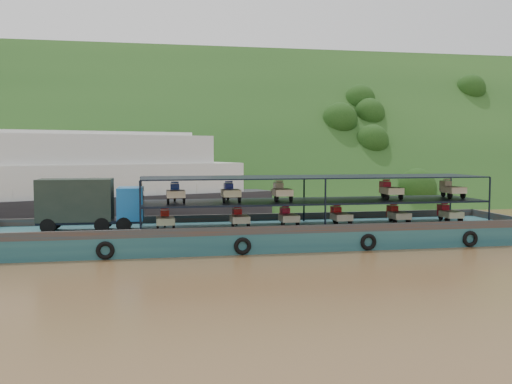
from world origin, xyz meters
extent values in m
plane|color=brown|center=(0.00, 0.00, 0.00)|extent=(160.00, 160.00, 0.00)
cube|color=#163814|center=(0.00, 36.00, 0.00)|extent=(140.00, 39.60, 39.60)
cube|color=#15404C|center=(-2.36, -1.49, 0.60)|extent=(35.00, 7.00, 1.20)
cube|color=#592D19|center=(-2.36, 1.91, 1.45)|extent=(35.00, 0.20, 0.50)
cube|color=#592D19|center=(-2.36, -4.89, 1.45)|extent=(35.00, 0.20, 0.50)
cube|color=#592D19|center=(15.04, -1.49, 1.45)|extent=(0.20, 7.00, 0.50)
torus|color=black|center=(-12.36, -5.04, 0.55)|extent=(1.06, 0.26, 1.06)
torus|color=black|center=(-4.36, -5.04, 0.55)|extent=(1.06, 0.26, 1.06)
torus|color=black|center=(3.64, -5.04, 0.55)|extent=(1.06, 0.26, 1.06)
torus|color=black|center=(10.64, -5.04, 0.55)|extent=(1.06, 0.26, 1.06)
cylinder|color=black|center=(-15.93, -2.15, 1.67)|extent=(0.95, 0.37, 0.94)
cylinder|color=black|center=(-15.85, -0.17, 1.67)|extent=(0.95, 0.37, 0.94)
cylinder|color=black|center=(-12.73, -2.27, 1.67)|extent=(0.95, 0.37, 0.94)
cylinder|color=black|center=(-12.65, -0.29, 1.67)|extent=(0.95, 0.37, 0.94)
cylinder|color=black|center=(-11.41, -2.32, 1.67)|extent=(0.95, 0.37, 0.94)
cylinder|color=black|center=(-11.33, -0.35, 1.67)|extent=(0.95, 0.37, 0.94)
cube|color=black|center=(-13.44, -1.25, 1.81)|extent=(6.48, 2.31, 0.19)
cube|color=#16599C|center=(-10.99, -1.35, 2.90)|extent=(1.69, 2.32, 2.07)
cube|color=black|center=(-10.19, -1.38, 3.27)|extent=(0.13, 1.89, 0.85)
cube|color=black|center=(-14.38, -1.22, 3.18)|extent=(4.61, 2.43, 2.64)
cube|color=black|center=(1.14, -1.49, 2.86)|extent=(23.00, 5.00, 0.12)
cube|color=black|center=(1.14, -1.49, 4.50)|extent=(23.00, 5.00, 0.08)
cylinder|color=black|center=(-10.36, -3.99, 2.85)|extent=(0.12, 0.12, 3.30)
cylinder|color=black|center=(-10.36, 1.01, 2.85)|extent=(0.12, 0.12, 3.30)
cylinder|color=black|center=(1.14, -3.99, 2.85)|extent=(0.12, 0.12, 3.30)
cylinder|color=black|center=(1.14, 1.01, 2.85)|extent=(0.12, 0.12, 3.30)
cylinder|color=black|center=(12.64, -3.99, 2.85)|extent=(0.12, 0.12, 3.30)
cylinder|color=black|center=(12.64, 1.01, 2.85)|extent=(0.12, 0.12, 3.30)
cylinder|color=black|center=(-8.83, -0.44, 1.46)|extent=(0.12, 0.52, 0.52)
cylinder|color=black|center=(-9.33, -2.24, 1.46)|extent=(0.14, 0.52, 0.52)
cylinder|color=black|center=(-8.33, -2.24, 1.46)|extent=(0.14, 0.52, 0.52)
cube|color=beige|center=(-8.83, -1.89, 1.80)|extent=(1.15, 1.50, 0.44)
cube|color=red|center=(-8.83, -0.74, 1.98)|extent=(0.55, 0.80, 0.80)
cube|color=red|center=(-8.83, -0.94, 2.48)|extent=(0.50, 0.10, 0.10)
cylinder|color=black|center=(-4.02, -0.44, 1.46)|extent=(0.12, 0.52, 0.52)
cylinder|color=black|center=(-4.52, -2.24, 1.46)|extent=(0.14, 0.52, 0.52)
cylinder|color=black|center=(-3.52, -2.24, 1.46)|extent=(0.14, 0.52, 0.52)
cube|color=beige|center=(-4.02, -1.89, 1.80)|extent=(1.15, 1.50, 0.44)
cube|color=#B90C0E|center=(-4.02, -0.74, 1.98)|extent=(0.55, 0.80, 0.80)
cube|color=#B90C0E|center=(-4.02, -0.94, 2.48)|extent=(0.50, 0.10, 0.10)
cylinder|color=black|center=(-0.71, -0.44, 1.46)|extent=(0.12, 0.52, 0.52)
cylinder|color=black|center=(-1.21, -2.24, 1.46)|extent=(0.14, 0.52, 0.52)
cylinder|color=black|center=(-0.21, -2.24, 1.46)|extent=(0.14, 0.52, 0.52)
cube|color=beige|center=(-0.71, -1.89, 1.80)|extent=(1.15, 1.50, 0.44)
cube|color=red|center=(-0.71, -0.74, 1.98)|extent=(0.55, 0.80, 0.80)
cube|color=red|center=(-0.71, -0.94, 2.48)|extent=(0.50, 0.10, 0.10)
cylinder|color=black|center=(2.95, -0.44, 1.46)|extent=(0.12, 0.52, 0.52)
cylinder|color=black|center=(2.45, -2.24, 1.46)|extent=(0.14, 0.52, 0.52)
cylinder|color=black|center=(3.45, -2.24, 1.46)|extent=(0.14, 0.52, 0.52)
cube|color=beige|center=(2.95, -1.89, 1.80)|extent=(1.15, 1.50, 0.44)
cube|color=red|center=(2.95, -0.74, 1.98)|extent=(0.55, 0.80, 0.80)
cube|color=red|center=(2.95, -0.94, 2.48)|extent=(0.50, 0.10, 0.10)
cylinder|color=black|center=(7.16, -0.44, 1.46)|extent=(0.12, 0.52, 0.52)
cylinder|color=black|center=(6.66, -2.24, 1.46)|extent=(0.14, 0.52, 0.52)
cylinder|color=black|center=(7.66, -2.24, 1.46)|extent=(0.14, 0.52, 0.52)
cube|color=tan|center=(7.16, -1.89, 1.80)|extent=(1.15, 1.50, 0.44)
cube|color=#B0100B|center=(7.16, -0.74, 1.98)|extent=(0.55, 0.80, 0.80)
cube|color=#B0100B|center=(7.16, -0.94, 2.48)|extent=(0.50, 0.10, 0.10)
cylinder|color=black|center=(11.07, -0.44, 1.46)|extent=(0.12, 0.52, 0.52)
cylinder|color=black|center=(10.57, -2.24, 1.46)|extent=(0.14, 0.52, 0.52)
cylinder|color=black|center=(11.57, -2.24, 1.46)|extent=(0.14, 0.52, 0.52)
cube|color=beige|center=(11.07, -1.89, 1.80)|extent=(1.15, 1.50, 0.44)
cube|color=#A80B1A|center=(11.07, -0.74, 1.98)|extent=(0.55, 0.80, 0.80)
cube|color=#A80B1A|center=(11.07, -0.94, 2.48)|extent=(0.50, 0.10, 0.10)
cylinder|color=black|center=(-8.16, -0.44, 3.18)|extent=(0.12, 0.52, 0.52)
cylinder|color=black|center=(-8.66, -2.24, 3.18)|extent=(0.14, 0.52, 0.52)
cylinder|color=black|center=(-7.66, -2.24, 3.18)|extent=(0.14, 0.52, 0.52)
cube|color=beige|center=(-8.16, -1.89, 3.52)|extent=(1.15, 1.50, 0.44)
cube|color=navy|center=(-8.16, -0.74, 3.70)|extent=(0.55, 0.80, 0.80)
cube|color=navy|center=(-8.16, -0.94, 4.20)|extent=(0.50, 0.10, 0.10)
cylinder|color=black|center=(-4.60, -0.44, 3.18)|extent=(0.12, 0.52, 0.52)
cylinder|color=black|center=(-5.10, -2.24, 3.18)|extent=(0.14, 0.52, 0.52)
cylinder|color=black|center=(-4.10, -2.24, 3.18)|extent=(0.14, 0.52, 0.52)
cube|color=beige|center=(-4.60, -1.89, 3.52)|extent=(1.15, 1.50, 0.44)
cube|color=navy|center=(-4.60, -0.74, 3.70)|extent=(0.55, 0.80, 0.80)
cube|color=navy|center=(-4.60, -0.94, 4.20)|extent=(0.50, 0.10, 0.10)
cylinder|color=black|center=(-1.17, -0.44, 3.18)|extent=(0.12, 0.52, 0.52)
cylinder|color=black|center=(-1.67, -2.24, 3.18)|extent=(0.14, 0.52, 0.52)
cylinder|color=black|center=(-0.67, -2.24, 3.18)|extent=(0.14, 0.52, 0.52)
cube|color=beige|center=(-1.17, -1.89, 3.52)|extent=(1.15, 1.50, 0.44)
cube|color=#C9B98E|center=(-1.17, -0.74, 3.70)|extent=(0.55, 0.80, 0.80)
cube|color=#C9B98E|center=(-1.17, -0.94, 4.20)|extent=(0.50, 0.10, 0.10)
cylinder|color=black|center=(6.57, -0.44, 3.18)|extent=(0.12, 0.52, 0.52)
cylinder|color=black|center=(6.07, -2.24, 3.18)|extent=(0.14, 0.52, 0.52)
cylinder|color=black|center=(7.07, -2.24, 3.18)|extent=(0.14, 0.52, 0.52)
cube|color=beige|center=(6.57, -1.89, 3.52)|extent=(1.15, 1.50, 0.44)
cube|color=#B70C1E|center=(6.57, -0.74, 3.70)|extent=(0.55, 0.80, 0.80)
cube|color=#B70C1E|center=(6.57, -0.94, 4.20)|extent=(0.50, 0.10, 0.10)
cylinder|color=black|center=(11.22, -0.44, 3.18)|extent=(0.12, 0.52, 0.52)
cylinder|color=black|center=(10.72, -2.24, 3.18)|extent=(0.14, 0.52, 0.52)
cylinder|color=black|center=(11.72, -2.24, 3.18)|extent=(0.14, 0.52, 0.52)
cube|color=beige|center=(11.22, -1.89, 3.52)|extent=(1.15, 1.50, 0.44)
cube|color=#C8B68E|center=(11.22, -0.74, 3.70)|extent=(0.55, 0.80, 0.80)
cube|color=#C8B68E|center=(11.22, -0.94, 4.20)|extent=(0.50, 0.10, 0.10)
cube|color=black|center=(-18.02, 13.57, 1.18)|extent=(40.15, 22.71, 2.35)
cube|color=silver|center=(-18.02, 13.57, 3.72)|extent=(34.30, 19.77, 2.74)
cube|color=silver|center=(-18.02, 13.57, 6.37)|extent=(28.44, 16.82, 2.55)
cube|color=silver|center=(-18.02, 13.57, 7.79)|extent=(24.43, 14.55, 0.29)
camera|label=1|loc=(-9.95, -38.44, 6.28)|focal=40.00mm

